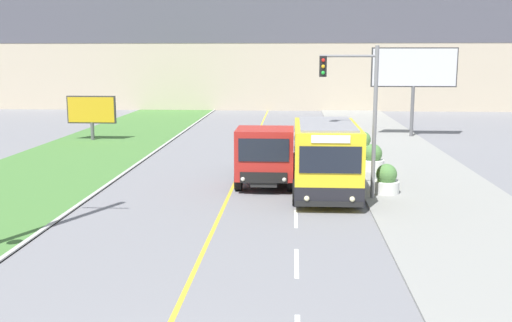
{
  "coord_description": "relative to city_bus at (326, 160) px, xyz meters",
  "views": [
    {
      "loc": [
        2.6,
        -8.18,
        5.73
      ],
      "look_at": [
        1.1,
        16.1,
        1.4
      ],
      "focal_mm": 42.0,
      "sensor_mm": 36.0,
      "label": 1
    }
  ],
  "objects": [
    {
      "name": "dump_truck",
      "position": [
        -2.53,
        1.91,
        -0.22
      ],
      "size": [
        2.54,
        6.7,
        2.64
      ],
      "color": "black",
      "rests_on": "ground_plane"
    },
    {
      "name": "apartment_block_background",
      "position": [
        -3.96,
        41.96,
        8.34
      ],
      "size": [
        80.0,
        8.04,
        19.73
      ],
      "color": "#BCAD93",
      "rests_on": "ground_plane"
    },
    {
      "name": "traffic_light_mast",
      "position": [
        1.22,
        -0.5,
        2.33
      ],
      "size": [
        2.28,
        0.32,
        6.08
      ],
      "color": "slate",
      "rests_on": "ground_plane"
    },
    {
      "name": "billboard_large",
      "position": [
        6.97,
        18.26,
        3.17
      ],
      "size": [
        5.87,
        0.24,
        6.22
      ],
      "color": "#59595B",
      "rests_on": "ground_plane"
    },
    {
      "name": "planter_round_second",
      "position": [
        2.6,
        5.39,
        -0.88
      ],
      "size": [
        1.18,
        1.18,
        1.31
      ],
      "color": "silver",
      "rests_on": "sidewalk_right"
    },
    {
      "name": "planter_round_third",
      "position": [
        2.69,
        10.41,
        -0.89
      ],
      "size": [
        1.15,
        1.15,
        1.29
      ],
      "color": "silver",
      "rests_on": "sidewalk_right"
    },
    {
      "name": "city_bus",
      "position": [
        0.0,
        0.0,
        0.0
      ],
      "size": [
        2.68,
        5.77,
        3.02
      ],
      "color": "yellow",
      "rests_on": "ground_plane"
    },
    {
      "name": "planter_round_near",
      "position": [
        2.52,
        0.38,
        -0.91
      ],
      "size": [
        1.08,
        1.08,
        1.22
      ],
      "color": "silver",
      "rests_on": "sidewalk_right"
    },
    {
      "name": "billboard_small",
      "position": [
        -14.93,
        15.44,
        0.48
      ],
      "size": [
        3.31,
        0.24,
        3.01
      ],
      "color": "#59595B",
      "rests_on": "ground_plane"
    }
  ]
}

